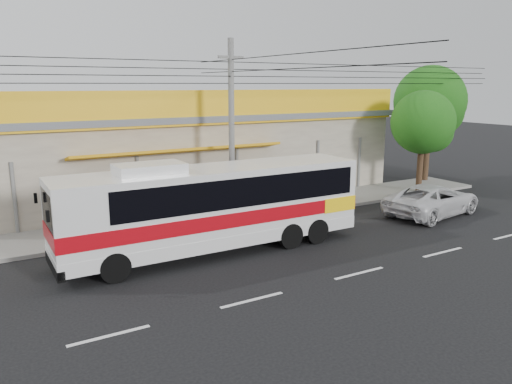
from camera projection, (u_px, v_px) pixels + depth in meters
ground at (312, 251)px, 18.15m from camera, size 120.00×120.00×0.00m
sidewalk at (234, 214)px, 23.18m from camera, size 30.00×3.20×0.15m
lane_markings at (359, 273)px, 16.05m from camera, size 50.00×0.12×0.01m
storefront_building at (186, 152)px, 27.36m from camera, size 22.60×9.20×5.70m
coach_bus at (219, 202)px, 17.82m from camera, size 11.14×2.45×3.43m
motorbike_red at (113, 218)px, 20.16m from camera, size 1.90×0.67×1.00m
motorbike_dark at (112, 209)px, 21.51m from camera, size 1.89×0.65×1.11m
white_car at (433, 200)px, 23.09m from camera, size 5.50×3.15×1.44m
utility_pole at (231, 72)px, 21.11m from camera, size 34.00×14.00×7.86m
tree_near at (425, 124)px, 26.89m from camera, size 3.42×3.42×5.67m
tree_far at (432, 104)px, 30.06m from camera, size 4.28×4.28×7.10m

